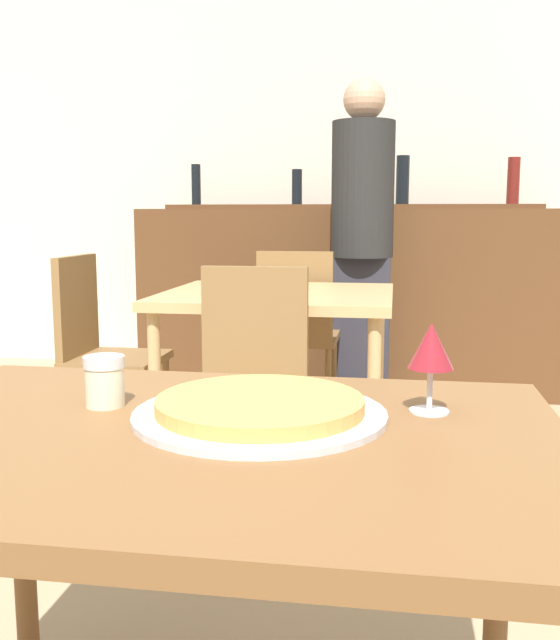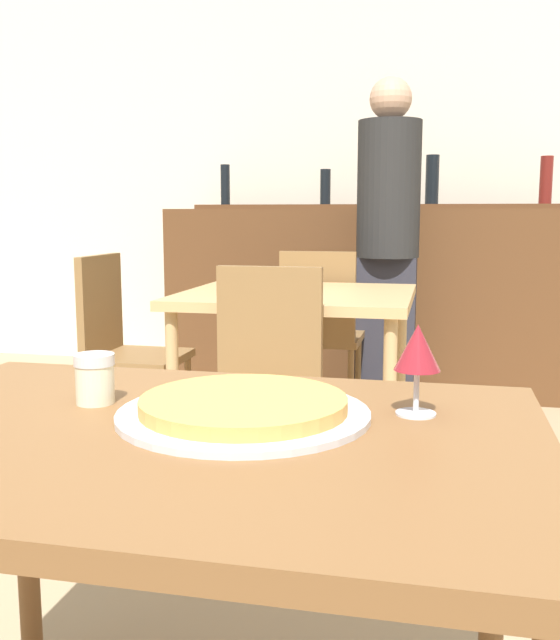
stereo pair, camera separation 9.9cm
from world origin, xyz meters
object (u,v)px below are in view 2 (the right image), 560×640
(chair_far_side_front, at_px, (263,380))
(chair_far_side_left, at_px, (122,341))
(pizza_tray, at_px, (244,408))
(chair_far_side_back, at_px, (320,326))
(cheese_shaker, at_px, (95,378))
(person_standing, at_px, (388,234))
(wine_glass, at_px, (418,350))

(chair_far_side_front, bearing_deg, chair_far_side_left, 142.96)
(chair_far_side_left, distance_m, pizza_tray, 2.12)
(chair_far_side_back, distance_m, cheese_shaker, 2.41)
(chair_far_side_front, bearing_deg, pizza_tray, -77.50)
(cheese_shaker, distance_m, person_standing, 2.79)
(wine_glass, bearing_deg, pizza_tray, -164.02)
(chair_far_side_left, bearing_deg, chair_far_side_front, -127.04)
(chair_far_side_left, distance_m, person_standing, 1.56)
(chair_far_side_back, xyz_separation_m, person_standing, (0.31, 0.36, 0.46))
(chair_far_side_front, distance_m, wine_glass, 1.29)
(wine_glass, bearing_deg, chair_far_side_front, 116.34)
(chair_far_side_left, height_order, pizza_tray, chair_far_side_left)
(pizza_tray, bearing_deg, chair_far_side_back, 96.25)
(chair_far_side_front, height_order, person_standing, person_standing)
(pizza_tray, relative_size, person_standing, 0.24)
(pizza_tray, bearing_deg, chair_far_side_left, 120.76)
(pizza_tray, height_order, wine_glass, wine_glass)
(chair_far_side_front, relative_size, wine_glass, 5.80)
(chair_far_side_back, xyz_separation_m, wine_glass, (0.55, -2.34, 0.34))
(chair_far_side_front, xyz_separation_m, wine_glass, (0.55, -1.12, 0.34))
(pizza_tray, distance_m, person_standing, 2.80)
(cheese_shaker, bearing_deg, person_standing, 83.14)
(chair_far_side_back, distance_m, pizza_tray, 2.45)
(cheese_shaker, bearing_deg, chair_far_side_front, 88.75)
(chair_far_side_front, bearing_deg, cheese_shaker, -91.25)
(chair_far_side_front, height_order, pizza_tray, chair_far_side_front)
(chair_far_side_back, relative_size, chair_far_side_left, 1.00)
(chair_far_side_front, relative_size, pizza_tray, 2.12)
(chair_far_side_front, height_order, cheese_shaker, chair_far_side_front)
(cheese_shaker, bearing_deg, pizza_tray, -6.01)
(person_standing, distance_m, wine_glass, 2.72)
(chair_far_side_left, xyz_separation_m, wine_glass, (1.37, -1.73, 0.34))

